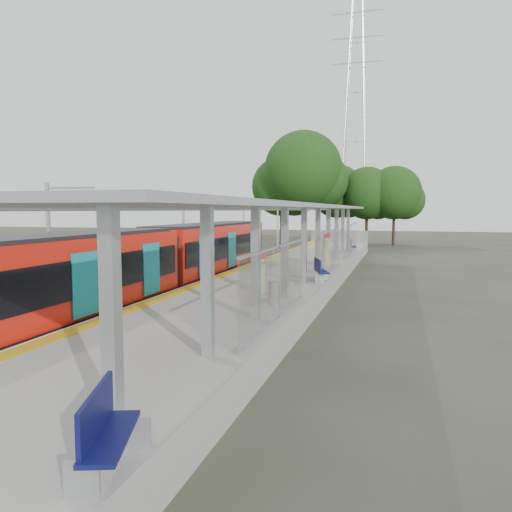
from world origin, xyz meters
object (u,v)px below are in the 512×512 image
Objects in this scene: bench_near at (104,429)px; litter_bin at (274,293)px; info_pillar_near at (262,276)px; info_pillar_far at (326,252)px; bench_far at (352,245)px; bench_mid at (320,270)px; train at (153,262)px.

bench_near is 1.95× the size of litter_bin.
bench_near is at bearing -64.06° from info_pillar_near.
info_pillar_near is at bearing -101.39° from info_pillar_far.
bench_near is at bearing -86.73° from litter_bin.
info_pillar_near is 10.68m from info_pillar_far.
bench_near is 11.79m from litter_bin.
bench_near is 0.81× the size of info_pillar_far.
info_pillar_near is (-1.71, -21.50, 0.18)m from bench_far.
bench_mid is at bearing -93.59° from bench_far.
bench_near is 35.59m from bench_far.
info_pillar_near is 0.81× the size of info_pillar_far.
bench_mid is 1.95× the size of litter_bin.
info_pillar_far reaches higher than bench_near.
bench_mid is at bearing 84.87° from info_pillar_near.
info_pillar_near is at bearing -8.02° from train.
bench_mid is 1.10× the size of bench_far.
bench_mid is 0.81× the size of info_pillar_far.
info_pillar_far reaches higher than bench_far.
train is 16.46m from bench_near.
info_pillar_far is (-0.64, 6.61, 0.31)m from bench_mid.
bench_near is 1.00× the size of bench_mid.
bench_near is (7.11, -14.84, -0.49)m from train.
bench_far is 10.90m from info_pillar_far.
bench_mid is at bearing 71.17° from bench_near.
bench_mid is at bearing -89.75° from info_pillar_far.
bench_mid reaches higher than litter_bin.
bench_far is at bearing 70.80° from bench_mid.
train is 16.82× the size of bench_near.
train is at bearing -128.53° from info_pillar_far.
train is 32.79× the size of litter_bin.
bench_mid is (0.00, 18.10, -0.00)m from bench_near.
bench_near is at bearing -64.42° from train.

